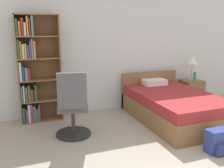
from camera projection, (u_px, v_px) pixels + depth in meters
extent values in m
cube|color=silver|center=(123.00, 49.00, 5.40)|extent=(9.00, 0.06, 2.60)
cube|color=brown|center=(18.00, 71.00, 4.51)|extent=(0.02, 0.29, 2.00)
cube|color=brown|center=(60.00, 68.00, 4.77)|extent=(0.02, 0.29, 2.00)
cube|color=brown|center=(39.00, 68.00, 4.77)|extent=(0.77, 0.01, 2.00)
cube|color=brown|center=(43.00, 120.00, 4.86)|extent=(0.73, 0.28, 0.02)
cube|color=#2D6638|center=(24.00, 114.00, 4.69)|extent=(0.04, 0.24, 0.29)
cube|color=#7A387F|center=(27.00, 115.00, 4.70)|extent=(0.04, 0.20, 0.25)
cube|color=beige|center=(29.00, 112.00, 4.72)|extent=(0.04, 0.23, 0.35)
cube|color=#7A387F|center=(32.00, 113.00, 4.72)|extent=(0.04, 0.19, 0.34)
cube|color=#665B51|center=(34.00, 113.00, 4.75)|extent=(0.04, 0.22, 0.30)
cube|color=#2D6638|center=(37.00, 114.00, 4.76)|extent=(0.04, 0.20, 0.25)
cube|color=#7A387F|center=(39.00, 112.00, 4.76)|extent=(0.03, 0.17, 0.32)
cube|color=brown|center=(41.00, 100.00, 4.77)|extent=(0.73, 0.28, 0.02)
cube|color=teal|center=(22.00, 94.00, 4.58)|extent=(0.02, 0.19, 0.30)
cube|color=beige|center=(24.00, 93.00, 4.60)|extent=(0.03, 0.21, 0.31)
cube|color=#665B51|center=(26.00, 94.00, 4.62)|extent=(0.03, 0.21, 0.28)
cube|color=#2D6638|center=(29.00, 93.00, 4.63)|extent=(0.04, 0.21, 0.31)
cube|color=maroon|center=(32.00, 95.00, 4.65)|extent=(0.04, 0.19, 0.23)
cube|color=black|center=(34.00, 95.00, 4.65)|extent=(0.02, 0.16, 0.23)
cube|color=#2D6638|center=(35.00, 92.00, 4.68)|extent=(0.03, 0.24, 0.31)
cube|color=brown|center=(40.00, 79.00, 4.69)|extent=(0.73, 0.28, 0.02)
cube|color=beige|center=(20.00, 71.00, 4.50)|extent=(0.04, 0.20, 0.34)
cube|color=navy|center=(23.00, 74.00, 4.50)|extent=(0.03, 0.17, 0.26)
cube|color=teal|center=(26.00, 74.00, 4.55)|extent=(0.04, 0.22, 0.24)
cube|color=maroon|center=(29.00, 74.00, 4.57)|extent=(0.04, 0.23, 0.23)
cube|color=brown|center=(39.00, 58.00, 4.60)|extent=(0.73, 0.28, 0.02)
cube|color=#2D6638|center=(18.00, 49.00, 4.42)|extent=(0.03, 0.22, 0.34)
cube|color=orange|center=(21.00, 50.00, 4.42)|extent=(0.03, 0.19, 0.31)
cube|color=beige|center=(23.00, 51.00, 4.46)|extent=(0.03, 0.23, 0.26)
cube|color=gold|center=(25.00, 51.00, 4.44)|extent=(0.03, 0.18, 0.27)
cube|color=navy|center=(28.00, 52.00, 4.47)|extent=(0.04, 0.19, 0.24)
cube|color=#7A387F|center=(30.00, 50.00, 4.48)|extent=(0.02, 0.21, 0.31)
cube|color=teal|center=(32.00, 48.00, 4.50)|extent=(0.03, 0.23, 0.35)
cube|color=orange|center=(34.00, 50.00, 4.50)|extent=(0.04, 0.20, 0.31)
cube|color=brown|center=(37.00, 36.00, 4.51)|extent=(0.73, 0.28, 0.02)
cube|color=#2D6638|center=(16.00, 27.00, 4.31)|extent=(0.03, 0.18, 0.29)
cube|color=orange|center=(19.00, 29.00, 4.33)|extent=(0.03, 0.18, 0.25)
cube|color=maroon|center=(22.00, 27.00, 4.35)|extent=(0.04, 0.19, 0.31)
cube|color=beige|center=(25.00, 29.00, 4.38)|extent=(0.03, 0.21, 0.23)
cube|color=gold|center=(27.00, 26.00, 4.37)|extent=(0.03, 0.18, 0.34)
cube|color=maroon|center=(29.00, 27.00, 4.41)|extent=(0.02, 0.23, 0.30)
cube|color=teal|center=(32.00, 26.00, 4.40)|extent=(0.03, 0.18, 0.35)
cube|color=brown|center=(36.00, 15.00, 4.42)|extent=(0.77, 0.29, 0.02)
cube|color=brown|center=(174.00, 112.00, 4.81)|extent=(1.33, 2.07, 0.36)
cube|color=maroon|center=(175.00, 98.00, 4.75)|extent=(1.31, 2.03, 0.19)
cube|color=brown|center=(149.00, 89.00, 5.67)|extent=(1.33, 0.08, 0.79)
cube|color=white|center=(154.00, 82.00, 5.43)|extent=(0.50, 0.30, 0.12)
cylinder|color=#232326|center=(74.00, 134.00, 4.19)|extent=(0.58, 0.58, 0.04)
cylinder|color=#333338|center=(73.00, 121.00, 4.14)|extent=(0.06, 0.06, 0.42)
cube|color=#4C4C51|center=(73.00, 106.00, 4.08)|extent=(0.57, 0.57, 0.10)
cube|color=#4C4C51|center=(72.00, 91.00, 3.74)|extent=(0.45, 0.17, 0.55)
cube|color=brown|center=(191.00, 92.00, 5.88)|extent=(0.47, 0.41, 0.56)
sphere|color=tan|center=(197.00, 89.00, 5.65)|extent=(0.02, 0.02, 0.02)
cylinder|color=#B2B2B7|center=(191.00, 80.00, 5.83)|extent=(0.15, 0.15, 0.02)
cylinder|color=#B2B2B7|center=(192.00, 72.00, 5.79)|extent=(0.02, 0.02, 0.37)
cone|color=white|center=(193.00, 60.00, 5.73)|extent=(0.24, 0.24, 0.17)
cylinder|color=#3F8C4C|center=(195.00, 77.00, 5.70)|extent=(0.07, 0.07, 0.18)
cylinder|color=#2D2D33|center=(195.00, 73.00, 5.67)|extent=(0.05, 0.05, 0.02)
cube|color=navy|center=(217.00, 141.00, 3.58)|extent=(0.33, 0.19, 0.34)
cube|color=navy|center=(224.00, 149.00, 3.49)|extent=(0.25, 0.07, 0.15)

